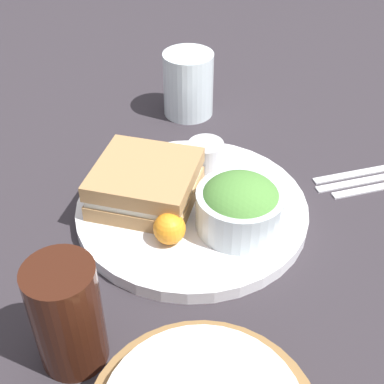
# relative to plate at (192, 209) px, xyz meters

# --- Properties ---
(ground_plane) EXTENTS (4.00, 4.00, 0.00)m
(ground_plane) POSITION_rel_plate_xyz_m (0.00, 0.00, -0.01)
(ground_plane) COLOR #2D282D
(plate) EXTENTS (0.29, 0.29, 0.02)m
(plate) POSITION_rel_plate_xyz_m (0.00, 0.00, 0.00)
(plate) COLOR silver
(plate) RESTS_ON ground_plane
(sandwich) EXTENTS (0.16, 0.16, 0.05)m
(sandwich) POSITION_rel_plate_xyz_m (0.06, -0.02, 0.03)
(sandwich) COLOR #A37A4C
(sandwich) RESTS_ON plate
(salad_bowl) EXTENTS (0.10, 0.10, 0.07)m
(salad_bowl) POSITION_rel_plate_xyz_m (-0.05, 0.05, 0.04)
(salad_bowl) COLOR silver
(salad_bowl) RESTS_ON plate
(dressing_cup) EXTENTS (0.05, 0.05, 0.04)m
(dressing_cup) POSITION_rel_plate_xyz_m (-0.03, -0.07, 0.03)
(dressing_cup) COLOR #B7B7BC
(dressing_cup) RESTS_ON plate
(orange_wedge) EXTENTS (0.04, 0.04, 0.04)m
(orange_wedge) POSITION_rel_plate_xyz_m (0.04, 0.06, 0.03)
(orange_wedge) COLOR orange
(orange_wedge) RESTS_ON plate
(drink_glass) EXTENTS (0.07, 0.07, 0.12)m
(drink_glass) POSITION_rel_plate_xyz_m (0.15, 0.19, 0.05)
(drink_glass) COLOR #38190F
(drink_glass) RESTS_ON ground_plane
(fork) EXTENTS (0.20, 0.03, 0.01)m
(fork) POSITION_rel_plate_xyz_m (-0.27, -0.05, -0.01)
(fork) COLOR silver
(fork) RESTS_ON ground_plane
(knife) EXTENTS (0.21, 0.04, 0.01)m
(knife) POSITION_rel_plate_xyz_m (-0.28, -0.03, -0.01)
(knife) COLOR silver
(knife) RESTS_ON ground_plane
(water_glass) EXTENTS (0.08, 0.08, 0.10)m
(water_glass) POSITION_rel_plate_xyz_m (-0.04, -0.25, 0.04)
(water_glass) COLOR silver
(water_glass) RESTS_ON ground_plane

